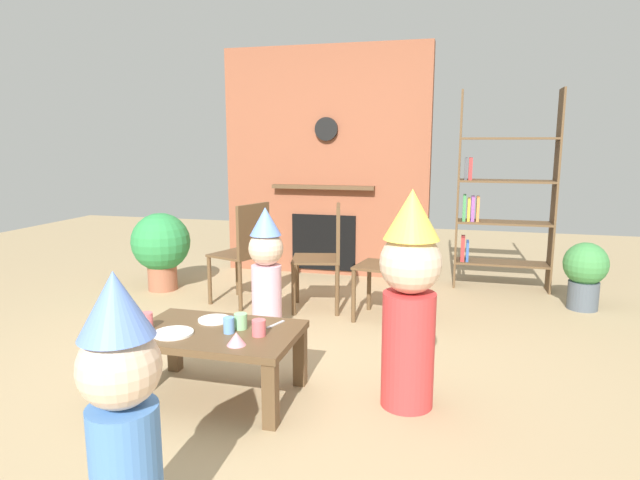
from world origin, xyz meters
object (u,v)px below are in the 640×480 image
Objects in this scene: paper_cup_center at (229,325)px; paper_plate_rear at (214,320)px; bookshelf at (498,199)px; paper_cup_near_left at (241,321)px; paper_cup_near_right at (146,321)px; potted_plant_tall at (585,271)px; child_with_cone_hat at (122,408)px; dining_chair_middle at (327,251)px; paper_plate_front at (173,333)px; potted_plant_short at (161,245)px; birthday_cake_slice at (236,339)px; dining_chair_left at (246,248)px; child_by_the_chairs at (266,266)px; child_in_pink at (410,294)px; coffee_table at (216,341)px; paper_cup_far_left at (259,328)px; dining_chair_right at (394,258)px.

paper_plate_rear is at bearing 134.95° from paper_cup_center.
bookshelf is 21.76× the size of paper_cup_near_left.
paper_cup_near_right is 0.16× the size of potted_plant_tall.
child_with_cone_hat is 1.74× the size of potted_plant_tall.
dining_chair_middle is at bearing -142.11° from bookshelf.
potted_plant_short is (-1.29, 2.04, 0.04)m from paper_plate_front.
dining_chair_left reaches higher than birthday_cake_slice.
child_in_pink is at bearing 45.31° from child_by_the_chairs.
coffee_table is at bearing -0.00° from child_with_cone_hat.
dining_chair_left is at bearing -168.01° from potted_plant_tall.
paper_cup_center is 0.09× the size of child_with_cone_hat.
dining_chair_left is (-0.40, 0.58, 0.01)m from child_by_the_chairs.
bookshelf is 1.61× the size of child_in_pink.
child_by_the_chairs is 0.71m from dining_chair_left.
paper_cup_far_left reaches higher than paper_plate_front.
dining_chair_middle is 1.71m from potted_plant_short.
bookshelf reaches higher than paper_plate_rear.
paper_plate_front is 2.42m from potted_plant_short.
child_with_cone_hat is at bearing 123.58° from dining_chair_left.
paper_plate_rear is 0.21× the size of dining_chair_right.
child_with_cone_hat is at bearing 77.62° from dining_chair_middle.
coffee_table is 1.57× the size of potted_plant_tall.
paper_cup_near_right is 3.61m from potted_plant_tall.
bookshelf is 19.00× the size of birthday_cake_slice.
paper_plate_front is 2.18× the size of birthday_cake_slice.
dining_chair_middle is at bearing 89.78° from birthday_cake_slice.
paper_cup_near_right is at bearing -138.97° from potted_plant_tall.
paper_cup_center is 0.17m from paper_cup_far_left.
paper_cup_far_left is at bearing 0.77° from paper_cup_center.
potted_plant_short is at bearing 129.06° from paper_cup_center.
bookshelf is 2.48m from child_by_the_chairs.
child_with_cone_hat reaches higher than dining_chair_left.
child_in_pink reaches higher than child_by_the_chairs.
paper_cup_near_left is 0.16m from paper_cup_far_left.
paper_plate_front is (0.19, -0.04, -0.04)m from paper_cup_near_right.
child_in_pink is at bearing 6.57° from paper_cup_near_left.
child_with_cone_hat reaches higher than paper_plate_front.
paper_plate_rear is 0.33× the size of potted_plant_tall.
paper_cup_near_right reaches higher than paper_cup_far_left.
paper_cup_center is at bearing -113.88° from paper_cup_near_left.
dining_chair_right is at bearing 152.60° from dining_chair_middle.
paper_plate_rear is (-0.34, 0.17, -0.04)m from paper_cup_far_left.
bookshelf is 2.11× the size of dining_chair_right.
child_by_the_chairs is at bearing -2.32° from child_with_cone_hat.
child_by_the_chairs is 1.26× the size of potted_plant_short.
child_with_cone_hat is (0.09, -1.21, 0.10)m from paper_cup_near_left.
potted_plant_short is at bearing 18.53° from child_with_cone_hat.
dining_chair_left reaches higher than paper_cup_near_left.
paper_cup_far_left reaches higher than coffee_table.
paper_plate_rear is 0.19× the size of child_with_cone_hat.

